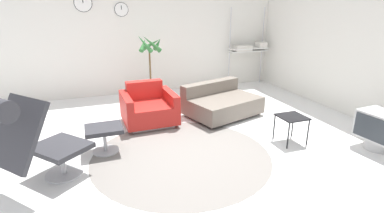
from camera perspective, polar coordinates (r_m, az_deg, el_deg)
name	(u,v)px	position (r m, az deg, el deg)	size (l,w,h in m)	color
ground_plane	(185,144)	(4.50, -1.28, -7.07)	(12.00, 12.00, 0.00)	white
wall_back	(141,31)	(7.02, -9.63, 13.94)	(12.00, 0.09, 2.80)	silver
wall_right	(368,40)	(5.99, 30.46, 10.88)	(0.06, 12.00, 2.80)	silver
round_rug	(181,155)	(4.17, -2.03, -9.28)	(2.44, 2.44, 0.01)	slate
lounge_chair	(26,132)	(3.59, -29.08, -4.31)	(1.14, 1.10, 1.16)	#BCBCC1
ottoman	(104,133)	(4.32, -16.39, -4.87)	(0.50, 0.42, 0.38)	#BCBCC1
armchair_red	(149,109)	(5.23, -8.27, -0.43)	(0.89, 0.84, 0.69)	silver
couch_low	(221,104)	(5.60, 5.55, 0.53)	(1.49, 1.25, 0.58)	black
side_table	(292,119)	(4.65, 18.48, -2.33)	(0.38, 0.38, 0.41)	black
crt_television	(380,129)	(4.98, 32.24, -3.57)	(0.50, 0.57, 0.56)	#B7B7B7
potted_plant	(151,68)	(6.47, -7.86, 7.33)	(0.58, 0.59, 1.41)	silver
shelf_unit	(248,48)	(7.74, 10.69, 10.91)	(0.99, 0.28, 1.91)	#BCBCC1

